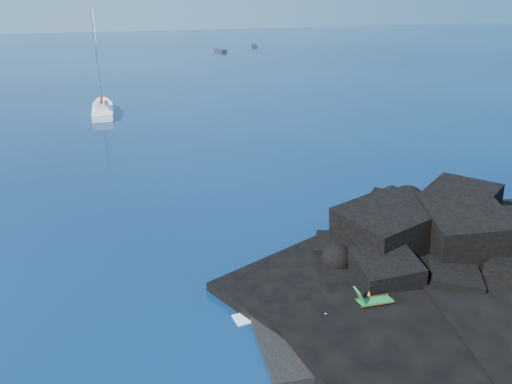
{
  "coord_description": "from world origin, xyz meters",
  "views": [
    {
      "loc": [
        -5.61,
        -15.98,
        14.28
      ],
      "look_at": [
        4.36,
        13.09,
        2.0
      ],
      "focal_mm": 35.0,
      "sensor_mm": 36.0,
      "label": 1
    }
  ],
  "objects_px": {
    "distant_boat_a": "(220,52)",
    "sunbather": "(315,316)",
    "distant_boat_b": "(254,46)",
    "sailboat": "(103,114)",
    "deck_chair": "(376,296)",
    "marker_cone": "(369,296)"
  },
  "relations": [
    {
      "from": "distant_boat_a",
      "to": "deck_chair",
      "type": "bearing_deg",
      "value": -110.69
    },
    {
      "from": "sunbather",
      "to": "distant_boat_b",
      "type": "distance_m",
      "value": 129.63
    },
    {
      "from": "sailboat",
      "to": "distant_boat_b",
      "type": "bearing_deg",
      "value": 61.85
    },
    {
      "from": "distant_boat_a",
      "to": "distant_boat_b",
      "type": "relative_size",
      "value": 1.03
    },
    {
      "from": "deck_chair",
      "to": "distant_boat_b",
      "type": "distance_m",
      "value": 128.82
    },
    {
      "from": "distant_boat_a",
      "to": "sunbather",
      "type": "bearing_deg",
      "value": -112.18
    },
    {
      "from": "deck_chair",
      "to": "marker_cone",
      "type": "relative_size",
      "value": 3.14
    },
    {
      "from": "deck_chair",
      "to": "distant_boat_a",
      "type": "distance_m",
      "value": 116.24
    },
    {
      "from": "sunbather",
      "to": "distant_boat_b",
      "type": "bearing_deg",
      "value": 87.11
    },
    {
      "from": "marker_cone",
      "to": "distant_boat_a",
      "type": "relative_size",
      "value": 0.12
    },
    {
      "from": "distant_boat_b",
      "to": "sailboat",
      "type": "bearing_deg",
      "value": -104.43
    },
    {
      "from": "sailboat",
      "to": "deck_chair",
      "type": "height_order",
      "value": "sailboat"
    },
    {
      "from": "deck_chair",
      "to": "distant_boat_a",
      "type": "bearing_deg",
      "value": 82.88
    },
    {
      "from": "sailboat",
      "to": "distant_boat_b",
      "type": "relative_size",
      "value": 2.63
    },
    {
      "from": "sunbather",
      "to": "distant_boat_a",
      "type": "bearing_deg",
      "value": 91.61
    },
    {
      "from": "sunbather",
      "to": "distant_boat_b",
      "type": "height_order",
      "value": "sunbather"
    },
    {
      "from": "deck_chair",
      "to": "distant_boat_b",
      "type": "xyz_separation_m",
      "value": [
        35.93,
        123.7,
        -0.98
      ]
    },
    {
      "from": "marker_cone",
      "to": "sunbather",
      "type": "bearing_deg",
      "value": -171.2
    },
    {
      "from": "deck_chair",
      "to": "marker_cone",
      "type": "xyz_separation_m",
      "value": [
        0.02,
        0.56,
        -0.34
      ]
    },
    {
      "from": "sailboat",
      "to": "sunbather",
      "type": "distance_m",
      "value": 48.58
    },
    {
      "from": "sailboat",
      "to": "sunbather",
      "type": "relative_size",
      "value": 7.65
    },
    {
      "from": "sailboat",
      "to": "distant_boat_b",
      "type": "xyz_separation_m",
      "value": [
        45.89,
        75.54,
        0.0
      ]
    }
  ]
}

